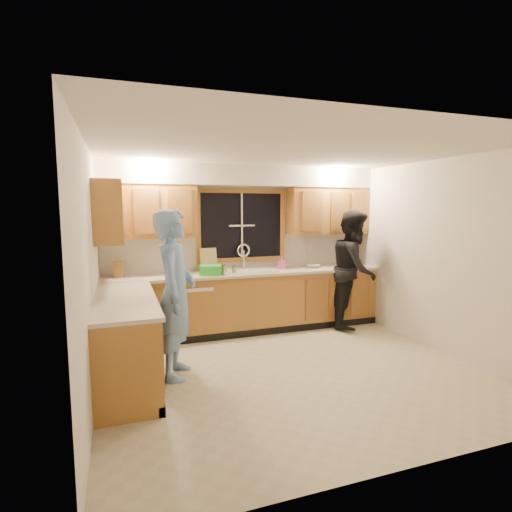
{
  "coord_description": "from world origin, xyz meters",
  "views": [
    {
      "loc": [
        -1.84,
        -4.07,
        1.88
      ],
      "look_at": [
        -0.2,
        0.65,
        1.27
      ],
      "focal_mm": 28.0,
      "sensor_mm": 36.0,
      "label": 1
    }
  ],
  "objects_px": {
    "knife_block": "(118,269)",
    "bowl": "(313,266)",
    "woman": "(354,269)",
    "stove": "(127,359)",
    "dishwasher": "(192,309)",
    "dish_crate": "(211,270)",
    "sink": "(247,275)",
    "soap_bottle": "(282,263)",
    "man": "(175,294)"
  },
  "relations": [
    {
      "from": "sink",
      "to": "dish_crate",
      "type": "height_order",
      "value": "sink"
    },
    {
      "from": "woman",
      "to": "dish_crate",
      "type": "xyz_separation_m",
      "value": [
        -2.25,
        0.2,
        0.07
      ]
    },
    {
      "from": "dishwasher",
      "to": "stove",
      "type": "distance_m",
      "value": 2.04
    },
    {
      "from": "sink",
      "to": "soap_bottle",
      "type": "bearing_deg",
      "value": 5.75
    },
    {
      "from": "sink",
      "to": "dish_crate",
      "type": "xyz_separation_m",
      "value": [
        -0.6,
        -0.13,
        0.13
      ]
    },
    {
      "from": "sink",
      "to": "woman",
      "type": "relative_size",
      "value": 0.47
    },
    {
      "from": "stove",
      "to": "dishwasher",
      "type": "bearing_deg",
      "value": 62.31
    },
    {
      "from": "bowl",
      "to": "man",
      "type": "bearing_deg",
      "value": -150.89
    },
    {
      "from": "sink",
      "to": "woman",
      "type": "distance_m",
      "value": 1.69
    },
    {
      "from": "woman",
      "to": "soap_bottle",
      "type": "xyz_separation_m",
      "value": [
        -1.07,
        0.39,
        0.1
      ]
    },
    {
      "from": "man",
      "to": "woman",
      "type": "bearing_deg",
      "value": -53.9
    },
    {
      "from": "man",
      "to": "bowl",
      "type": "height_order",
      "value": "man"
    },
    {
      "from": "dishwasher",
      "to": "woman",
      "type": "relative_size",
      "value": 0.45
    },
    {
      "from": "knife_block",
      "to": "dishwasher",
      "type": "bearing_deg",
      "value": -9.71
    },
    {
      "from": "dishwasher",
      "to": "bowl",
      "type": "distance_m",
      "value": 2.03
    },
    {
      "from": "sink",
      "to": "man",
      "type": "height_order",
      "value": "man"
    },
    {
      "from": "woman",
      "to": "bowl",
      "type": "bearing_deg",
      "value": 97.95
    },
    {
      "from": "woman",
      "to": "bowl",
      "type": "height_order",
      "value": "woman"
    },
    {
      "from": "woman",
      "to": "soap_bottle",
      "type": "height_order",
      "value": "woman"
    },
    {
      "from": "sink",
      "to": "woman",
      "type": "xyz_separation_m",
      "value": [
        1.65,
        -0.33,
        0.05
      ]
    },
    {
      "from": "soap_bottle",
      "to": "bowl",
      "type": "xyz_separation_m",
      "value": [
        0.53,
        -0.05,
        -0.07
      ]
    },
    {
      "from": "dishwasher",
      "to": "man",
      "type": "relative_size",
      "value": 0.44
    },
    {
      "from": "stove",
      "to": "man",
      "type": "xyz_separation_m",
      "value": [
        0.54,
        0.52,
        0.48
      ]
    },
    {
      "from": "woman",
      "to": "bowl",
      "type": "relative_size",
      "value": 8.95
    },
    {
      "from": "bowl",
      "to": "dish_crate",
      "type": "bearing_deg",
      "value": -175.12
    },
    {
      "from": "dishwasher",
      "to": "dish_crate",
      "type": "height_order",
      "value": "dish_crate"
    },
    {
      "from": "dishwasher",
      "to": "bowl",
      "type": "relative_size",
      "value": 4.0
    },
    {
      "from": "knife_block",
      "to": "man",
      "type": "bearing_deg",
      "value": -70.8
    },
    {
      "from": "stove",
      "to": "knife_block",
      "type": "xyz_separation_m",
      "value": [
        -0.05,
        1.92,
        0.58
      ]
    },
    {
      "from": "dishwasher",
      "to": "stove",
      "type": "relative_size",
      "value": 0.91
    },
    {
      "from": "woman",
      "to": "bowl",
      "type": "xyz_separation_m",
      "value": [
        -0.54,
        0.34,
        0.03
      ]
    },
    {
      "from": "sink",
      "to": "dish_crate",
      "type": "distance_m",
      "value": 0.62
    },
    {
      "from": "soap_bottle",
      "to": "bowl",
      "type": "height_order",
      "value": "soap_bottle"
    },
    {
      "from": "woman",
      "to": "man",
      "type": "bearing_deg",
      "value": 148.87
    },
    {
      "from": "stove",
      "to": "dish_crate",
      "type": "bearing_deg",
      "value": 54.61
    },
    {
      "from": "stove",
      "to": "bowl",
      "type": "xyz_separation_m",
      "value": [
        2.91,
        1.84,
        0.5
      ]
    },
    {
      "from": "stove",
      "to": "bowl",
      "type": "bearing_deg",
      "value": 32.27
    },
    {
      "from": "knife_block",
      "to": "bowl",
      "type": "xyz_separation_m",
      "value": [
        2.96,
        -0.08,
        -0.09
      ]
    },
    {
      "from": "dish_crate",
      "to": "bowl",
      "type": "relative_size",
      "value": 1.46
    },
    {
      "from": "woman",
      "to": "dish_crate",
      "type": "height_order",
      "value": "woman"
    },
    {
      "from": "dishwasher",
      "to": "soap_bottle",
      "type": "relative_size",
      "value": 4.29
    },
    {
      "from": "woman",
      "to": "knife_block",
      "type": "bearing_deg",
      "value": 123.35
    },
    {
      "from": "woman",
      "to": "knife_block",
      "type": "xyz_separation_m",
      "value": [
        -3.5,
        0.43,
        0.11
      ]
    },
    {
      "from": "stove",
      "to": "soap_bottle",
      "type": "relative_size",
      "value": 4.7
    },
    {
      "from": "stove",
      "to": "dish_crate",
      "type": "relative_size",
      "value": 3.0
    },
    {
      "from": "knife_block",
      "to": "bowl",
      "type": "relative_size",
      "value": 1.09
    },
    {
      "from": "sink",
      "to": "bowl",
      "type": "relative_size",
      "value": 4.19
    },
    {
      "from": "stove",
      "to": "man",
      "type": "relative_size",
      "value": 0.48
    },
    {
      "from": "man",
      "to": "woman",
      "type": "height_order",
      "value": "man"
    },
    {
      "from": "dishwasher",
      "to": "dish_crate",
      "type": "distance_m",
      "value": 0.64
    }
  ]
}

